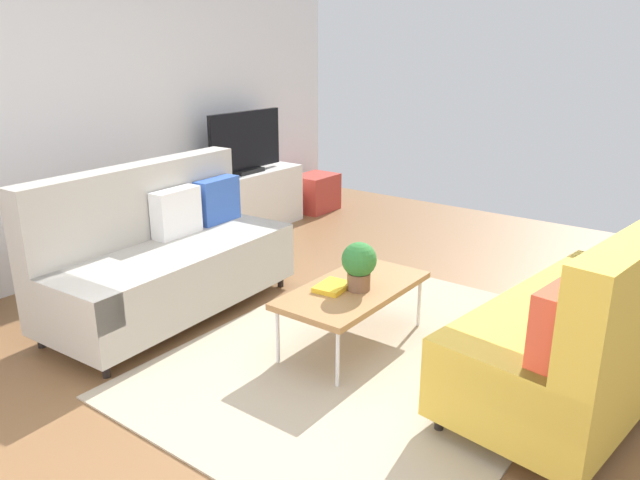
# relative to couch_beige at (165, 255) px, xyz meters

# --- Properties ---
(ground_plane) EXTENTS (7.68, 7.68, 0.00)m
(ground_plane) POSITION_rel_couch_beige_xyz_m (0.34, -1.48, -0.45)
(ground_plane) COLOR brown
(wall_far) EXTENTS (6.40, 0.12, 2.90)m
(wall_far) POSITION_rel_couch_beige_xyz_m (0.34, 1.32, 1.00)
(wall_far) COLOR silver
(wall_far) RESTS_ON ground_plane
(area_rug) EXTENTS (2.90, 2.20, 0.01)m
(area_rug) POSITION_rel_couch_beige_xyz_m (0.34, -1.62, -0.44)
(area_rug) COLOR tan
(area_rug) RESTS_ON ground_plane
(couch_beige) EXTENTS (1.94, 0.94, 1.10)m
(couch_beige) POSITION_rel_couch_beige_xyz_m (0.00, 0.00, 0.00)
(couch_beige) COLOR #B2ADA3
(couch_beige) RESTS_ON ground_plane
(couch_green) EXTENTS (1.99, 1.08, 1.10)m
(couch_green) POSITION_rel_couch_beige_xyz_m (0.66, -2.84, -0.01)
(couch_green) COLOR gold
(couch_green) RESTS_ON ground_plane
(coffee_table) EXTENTS (1.10, 0.56, 0.42)m
(coffee_table) POSITION_rel_couch_beige_xyz_m (0.39, -1.42, -0.05)
(coffee_table) COLOR #9E7042
(coffee_table) RESTS_ON ground_plane
(tv_console) EXTENTS (1.40, 0.44, 0.64)m
(tv_console) POSITION_rel_couch_beige_xyz_m (1.89, 0.98, -0.13)
(tv_console) COLOR silver
(tv_console) RESTS_ON ground_plane
(tv) EXTENTS (1.00, 0.20, 0.64)m
(tv) POSITION_rel_couch_beige_xyz_m (1.89, 0.96, 0.51)
(tv) COLOR black
(tv) RESTS_ON tv_console
(storage_trunk) EXTENTS (0.52, 0.40, 0.44)m
(storage_trunk) POSITION_rel_couch_beige_xyz_m (2.99, 0.88, -0.23)
(storage_trunk) COLOR #B2382D
(storage_trunk) RESTS_ON ground_plane
(potted_plant) EXTENTS (0.23, 0.23, 0.32)m
(potted_plant) POSITION_rel_couch_beige_xyz_m (0.37, -1.47, 0.15)
(potted_plant) COLOR brown
(potted_plant) RESTS_ON coffee_table
(table_book_0) EXTENTS (0.26, 0.20, 0.03)m
(table_book_0) POSITION_rel_couch_beige_xyz_m (0.28, -1.33, -0.01)
(table_book_0) COLOR gold
(table_book_0) RESTS_ON coffee_table
(vase_0) EXTENTS (0.13, 0.13, 0.13)m
(vase_0) POSITION_rel_couch_beige_xyz_m (1.31, 1.03, 0.26)
(vase_0) COLOR #4C72B2
(vase_0) RESTS_ON tv_console
(bottle_0) EXTENTS (0.05, 0.05, 0.21)m
(bottle_0) POSITION_rel_couch_beige_xyz_m (1.50, 0.94, 0.30)
(bottle_0) COLOR red
(bottle_0) RESTS_ON tv_console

